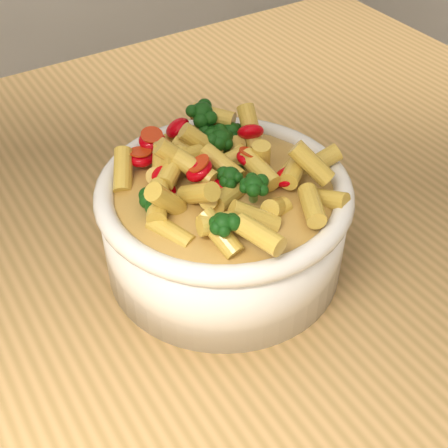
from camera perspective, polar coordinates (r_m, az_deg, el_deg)
table at (r=0.67m, az=-8.63°, el=-9.00°), size 1.20×0.80×0.90m
serving_bowl at (r=0.55m, az=-0.00°, el=0.09°), size 0.22×0.22×0.09m
pasta_salad at (r=0.51m, az=-0.00°, el=5.02°), size 0.17×0.17×0.04m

